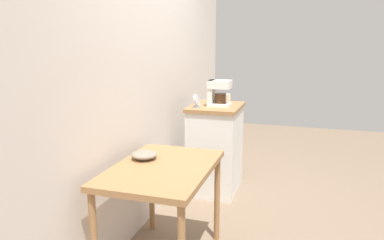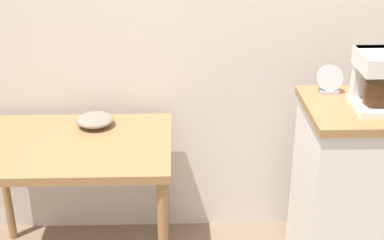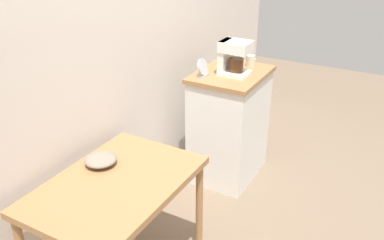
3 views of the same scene
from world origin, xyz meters
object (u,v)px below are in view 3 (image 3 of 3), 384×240
mug_small_cream (251,61)px  bowl_stoneware (101,160)px  coffee_maker (233,56)px  table_clock (203,69)px  mug_tall_green (230,59)px

mug_small_cream → bowl_stoneware: bearing=169.6°
coffee_maker → bowl_stoneware: bearing=169.8°
bowl_stoneware → mug_small_cream: size_ratio=2.00×
coffee_maker → table_clock: size_ratio=1.90×
mug_small_cream → coffee_maker: bearing=168.5°
mug_small_cream → mug_tall_green: mug_small_cream is taller
mug_tall_green → table_clock: table_clock is taller
coffee_maker → mug_small_cream: (0.25, -0.05, -0.10)m
bowl_stoneware → coffee_maker: size_ratio=0.70×
bowl_stoneware → table_clock: (1.12, -0.05, 0.21)m
mug_small_cream → mug_tall_green: bearing=98.7°
table_clock → mug_tall_green: bearing=-8.2°
bowl_stoneware → table_clock: table_clock is taller
table_clock → coffee_maker: bearing=-49.1°
bowl_stoneware → table_clock: bearing=-2.8°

